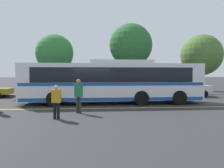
# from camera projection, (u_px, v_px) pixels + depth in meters

# --- Properties ---
(ground_plane) EXTENTS (220.00, 220.00, 0.00)m
(ground_plane) POSITION_uv_depth(u_px,v_px,m) (92.00, 104.00, 15.49)
(ground_plane) COLOR #2D2D30
(lane_strip_0) EXTENTS (32.69, 0.20, 0.01)m
(lane_strip_0) POSITION_uv_depth(u_px,v_px,m) (115.00, 108.00, 13.69)
(lane_strip_0) COLOR gold
(lane_strip_0) RESTS_ON ground_plane
(curb_strip) EXTENTS (40.69, 0.36, 0.15)m
(curb_strip) POSITION_uv_depth(u_px,v_px,m) (107.00, 95.00, 21.69)
(curb_strip) COLOR #99999E
(curb_strip) RESTS_ON ground_plane
(transit_bus) EXTENTS (13.03, 2.76, 3.12)m
(transit_bus) POSITION_uv_depth(u_px,v_px,m) (112.00, 81.00, 15.80)
(transit_bus) COLOR white
(transit_bus) RESTS_ON ground_plane
(parked_car_1) EXTENTS (4.32, 2.16, 1.55)m
(parked_car_1) POSITION_uv_depth(u_px,v_px,m) (53.00, 89.00, 19.96)
(parked_car_1) COLOR navy
(parked_car_1) RESTS_ON ground_plane
(parked_car_2) EXTENTS (4.00, 1.97, 1.36)m
(parked_car_2) POSITION_uv_depth(u_px,v_px,m) (119.00, 90.00, 20.20)
(parked_car_2) COLOR #335B33
(parked_car_2) RESTS_ON ground_plane
(parked_car_3) EXTENTS (4.25, 1.99, 1.61)m
(parked_car_3) POSITION_uv_depth(u_px,v_px,m) (188.00, 88.00, 20.65)
(parked_car_3) COLOR silver
(parked_car_3) RESTS_ON ground_plane
(pedestrian_1) EXTENTS (0.44, 0.25, 1.62)m
(pedestrian_1) POSITION_uv_depth(u_px,v_px,m) (56.00, 100.00, 10.37)
(pedestrian_1) COLOR black
(pedestrian_1) RESTS_ON ground_plane
(pedestrian_2) EXTENTS (0.47, 0.40, 1.86)m
(pedestrian_2) POSITION_uv_depth(u_px,v_px,m) (79.00, 94.00, 11.90)
(pedestrian_2) COLOR #2D2D33
(pedestrian_2) RESTS_ON ground_plane
(tree_0) EXTENTS (4.95, 4.95, 7.92)m
(tree_0) POSITION_uv_depth(u_px,v_px,m) (131.00, 45.00, 25.24)
(tree_0) COLOR #513823
(tree_0) RESTS_ON ground_plane
(tree_1) EXTENTS (4.43, 4.43, 6.81)m
(tree_1) POSITION_uv_depth(u_px,v_px,m) (55.00, 53.00, 25.86)
(tree_1) COLOR #513823
(tree_1) RESTS_ON ground_plane
(tree_2) EXTENTS (4.94, 4.94, 6.88)m
(tree_2) POSITION_uv_depth(u_px,v_px,m) (201.00, 55.00, 26.40)
(tree_2) COLOR #513823
(tree_2) RESTS_ON ground_plane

